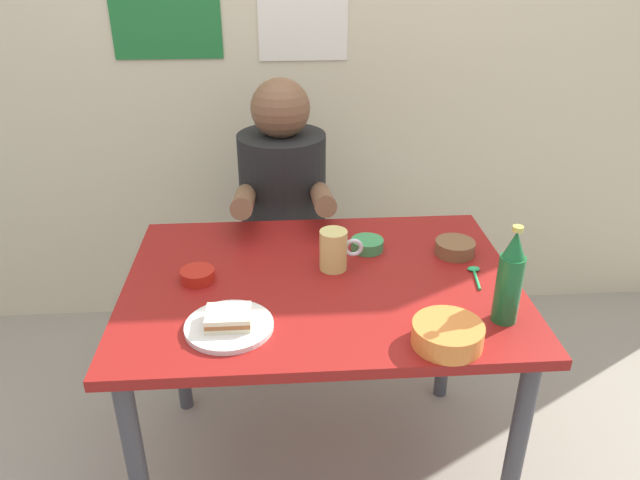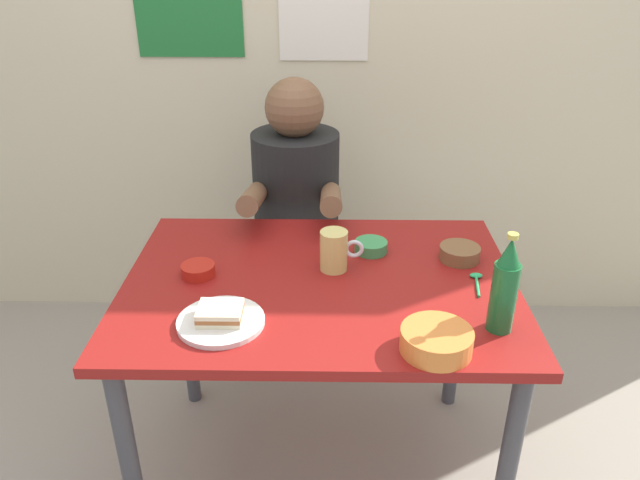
# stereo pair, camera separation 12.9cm
# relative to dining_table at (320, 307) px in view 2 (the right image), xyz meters

# --- Properties ---
(ground_plane) EXTENTS (6.00, 6.00, 0.00)m
(ground_plane) POSITION_rel_dining_table_xyz_m (0.00, 0.00, -0.65)
(ground_plane) COLOR gray
(wall_back) EXTENTS (4.40, 0.09, 2.60)m
(wall_back) POSITION_rel_dining_table_xyz_m (-0.00, 1.05, 0.65)
(wall_back) COLOR beige
(wall_back) RESTS_ON ground
(dining_table) EXTENTS (1.10, 0.80, 0.74)m
(dining_table) POSITION_rel_dining_table_xyz_m (0.00, 0.00, 0.00)
(dining_table) COLOR maroon
(dining_table) RESTS_ON ground
(stool) EXTENTS (0.34, 0.34, 0.45)m
(stool) POSITION_rel_dining_table_xyz_m (-0.10, 0.63, -0.30)
(stool) COLOR #4C4C51
(stool) RESTS_ON ground
(person_seated) EXTENTS (0.33, 0.56, 0.72)m
(person_seated) POSITION_rel_dining_table_xyz_m (-0.10, 0.62, 0.12)
(person_seated) COLOR black
(person_seated) RESTS_ON stool
(plate_orange) EXTENTS (0.22, 0.22, 0.01)m
(plate_orange) POSITION_rel_dining_table_xyz_m (-0.24, -0.22, 0.10)
(plate_orange) COLOR silver
(plate_orange) RESTS_ON dining_table
(sandwich) EXTENTS (0.11, 0.09, 0.04)m
(sandwich) POSITION_rel_dining_table_xyz_m (-0.24, -0.22, 0.13)
(sandwich) COLOR beige
(sandwich) RESTS_ON plate_orange
(beer_mug) EXTENTS (0.13, 0.08, 0.12)m
(beer_mug) POSITION_rel_dining_table_xyz_m (0.04, 0.06, 0.15)
(beer_mug) COLOR #D1BC66
(beer_mug) RESTS_ON dining_table
(beer_bottle) EXTENTS (0.06, 0.06, 0.26)m
(beer_bottle) POSITION_rel_dining_table_xyz_m (0.45, -0.23, 0.21)
(beer_bottle) COLOR #19602D
(beer_bottle) RESTS_ON dining_table
(sambal_bowl_red) EXTENTS (0.10, 0.10, 0.03)m
(sambal_bowl_red) POSITION_rel_dining_table_xyz_m (-0.35, 0.02, 0.11)
(sambal_bowl_red) COLOR #B21E14
(sambal_bowl_red) RESTS_ON dining_table
(condiment_bowl_brown) EXTENTS (0.12, 0.12, 0.04)m
(condiment_bowl_brown) POSITION_rel_dining_table_xyz_m (0.42, 0.13, 0.12)
(condiment_bowl_brown) COLOR brown
(condiment_bowl_brown) RESTS_ON dining_table
(soup_bowl_orange) EXTENTS (0.17, 0.17, 0.05)m
(soup_bowl_orange) POSITION_rel_dining_table_xyz_m (0.28, -0.32, 0.12)
(soup_bowl_orange) COLOR orange
(soup_bowl_orange) RESTS_ON dining_table
(dip_bowl_green) EXTENTS (0.10, 0.10, 0.03)m
(dip_bowl_green) POSITION_rel_dining_table_xyz_m (0.15, 0.17, 0.11)
(dip_bowl_green) COLOR #388C4C
(dip_bowl_green) RESTS_ON dining_table
(spoon) EXTENTS (0.04, 0.12, 0.01)m
(spoon) POSITION_rel_dining_table_xyz_m (0.44, -0.00, 0.10)
(spoon) COLOR #26A559
(spoon) RESTS_ON dining_table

